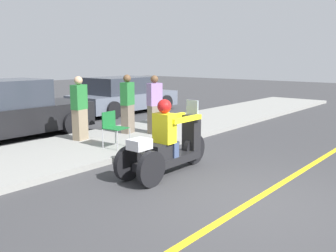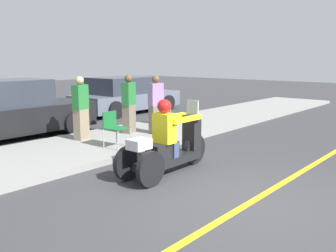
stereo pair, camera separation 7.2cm
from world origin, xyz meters
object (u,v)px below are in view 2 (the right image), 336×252
at_px(folding_chair_set_back, 158,107).
at_px(spectator_mid_group, 81,109).
at_px(folding_chair_curbside, 114,125).
at_px(parked_car_lot_right, 3,112).
at_px(parked_car_lot_far, 126,96).
at_px(spectator_near_curb, 156,106).
at_px(motorcycle_trike, 168,147).
at_px(spectator_end_of_line, 129,105).

bearing_deg(folding_chair_set_back, spectator_mid_group, -177.68).
xyz_separation_m(folding_chair_curbside, parked_car_lot_right, (-0.98, 3.32, 0.12)).
height_order(spectator_mid_group, parked_car_lot_far, spectator_mid_group).
distance_m(spectator_near_curb, parked_car_lot_right, 4.10).
bearing_deg(folding_chair_curbside, spectator_mid_group, 90.12).
height_order(motorcycle_trike, spectator_near_curb, spectator_near_curb).
bearing_deg(spectator_near_curb, motorcycle_trike, -133.92).
relative_size(motorcycle_trike, parked_car_lot_far, 0.50).
bearing_deg(folding_chair_set_back, spectator_end_of_line, -166.11).
distance_m(motorcycle_trike, folding_chair_set_back, 4.87).
bearing_deg(parked_car_lot_far, motorcycle_trike, -127.83).
bearing_deg(spectator_mid_group, parked_car_lot_right, 114.84).
bearing_deg(parked_car_lot_right, spectator_end_of_line, -45.37).
xyz_separation_m(spectator_mid_group, parked_car_lot_right, (-0.97, 2.10, -0.15)).
bearing_deg(folding_chair_set_back, folding_chair_curbside, -156.19).
bearing_deg(spectator_near_curb, parked_car_lot_far, 56.12).
height_order(spectator_mid_group, folding_chair_set_back, spectator_mid_group).
bearing_deg(spectator_end_of_line, folding_chair_set_back, 13.89).
distance_m(folding_chair_curbside, folding_chair_set_back, 3.33).
bearing_deg(spectator_mid_group, spectator_end_of_line, -11.71).
xyz_separation_m(motorcycle_trike, folding_chair_curbside, (0.46, 2.03, 0.11)).
relative_size(folding_chair_curbside, parked_car_lot_right, 0.17).
distance_m(folding_chair_curbside, parked_car_lot_far, 6.48).
bearing_deg(folding_chair_curbside, folding_chair_set_back, 23.81).
height_order(motorcycle_trike, folding_chair_set_back, motorcycle_trike).
height_order(spectator_end_of_line, parked_car_lot_right, spectator_end_of_line).
height_order(motorcycle_trike, folding_chair_curbside, motorcycle_trike).
distance_m(spectator_mid_group, parked_car_lot_right, 2.32).
bearing_deg(parked_car_lot_far, spectator_end_of_line, -132.13).
bearing_deg(folding_chair_curbside, spectator_near_curb, 10.28).
bearing_deg(spectator_mid_group, folding_chair_curbside, -89.88).
height_order(spectator_mid_group, folding_chair_curbside, spectator_mid_group).
height_order(folding_chair_curbside, parked_car_lot_right, parked_car_lot_right).
distance_m(spectator_mid_group, folding_chair_curbside, 1.25).
height_order(folding_chair_set_back, parked_car_lot_right, parked_car_lot_right).
relative_size(spectator_end_of_line, folding_chair_curbside, 1.95).
bearing_deg(spectator_near_curb, parked_car_lot_right, 132.98).
height_order(folding_chair_curbside, folding_chair_set_back, same).
bearing_deg(parked_car_lot_right, folding_chair_set_back, -26.20).
distance_m(folding_chair_set_back, parked_car_lot_far, 3.56).
distance_m(spectator_near_curb, folding_chair_set_back, 1.62).
relative_size(spectator_mid_group, parked_car_lot_far, 0.36).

